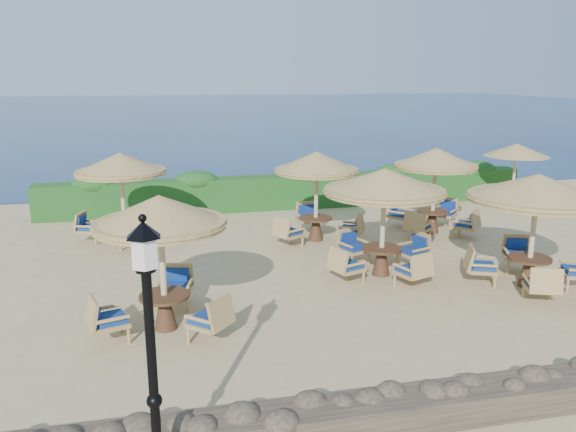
% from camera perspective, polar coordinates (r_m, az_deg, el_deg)
% --- Properties ---
extents(ground, '(120.00, 120.00, 0.00)m').
position_cam_1_polar(ground, '(14.27, 6.92, -5.59)').
color(ground, tan).
rests_on(ground, ground).
extents(sea, '(160.00, 160.00, 0.00)m').
position_cam_1_polar(sea, '(82.92, -9.40, 10.63)').
color(sea, '#0C244D').
rests_on(sea, ground).
extents(hedge, '(18.00, 0.90, 1.20)m').
position_cam_1_polar(hedge, '(20.79, 0.45, 2.50)').
color(hedge, '#164717').
rests_on(hedge, ground).
extents(stone_wall, '(15.00, 0.65, 0.44)m').
position_cam_1_polar(stone_wall, '(9.11, 20.42, -16.93)').
color(stone_wall, brown).
rests_on(stone_wall, ground).
extents(lamp_post, '(0.44, 0.44, 3.31)m').
position_cam_1_polar(lamp_post, '(6.69, -13.60, -15.21)').
color(lamp_post, black).
rests_on(lamp_post, ground).
extents(extra_parasol, '(2.30, 2.30, 2.41)m').
position_cam_1_polar(extra_parasol, '(21.86, 22.21, 6.21)').
color(extra_parasol, beige).
rests_on(extra_parasol, ground).
extents(cafe_set_0, '(2.71, 2.69, 2.65)m').
position_cam_1_polar(cafe_set_0, '(10.74, -12.78, -2.20)').
color(cafe_set_0, beige).
rests_on(cafe_set_0, ground).
extents(cafe_set_1, '(2.94, 2.94, 2.65)m').
position_cam_1_polar(cafe_set_1, '(13.60, 9.71, 1.48)').
color(cafe_set_1, beige).
rests_on(cafe_set_1, ground).
extents(cafe_set_2, '(3.07, 3.07, 2.65)m').
position_cam_1_polar(cafe_set_2, '(13.83, 23.86, 0.80)').
color(cafe_set_2, beige).
rests_on(cafe_set_2, ground).
extents(cafe_set_3, '(2.73, 2.73, 2.65)m').
position_cam_1_polar(cafe_set_3, '(16.77, -16.56, 3.46)').
color(cafe_set_3, beige).
rests_on(cafe_set_3, ground).
extents(cafe_set_4, '(2.77, 2.64, 2.65)m').
position_cam_1_polar(cafe_set_4, '(16.38, 2.90, 3.68)').
color(cafe_set_4, beige).
rests_on(cafe_set_4, ground).
extents(cafe_set_5, '(2.57, 2.57, 2.65)m').
position_cam_1_polar(cafe_set_5, '(17.77, 14.70, 3.79)').
color(cafe_set_5, beige).
rests_on(cafe_set_5, ground).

